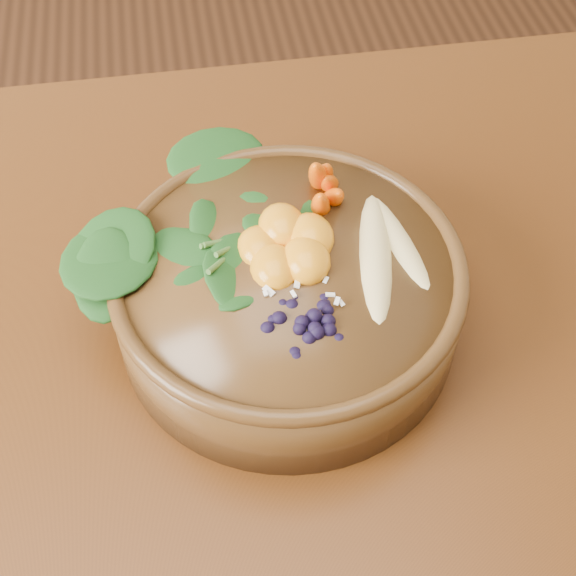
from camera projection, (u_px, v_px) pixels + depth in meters
The scene contains 7 objects.
stoneware_bowl at pixel (288, 296), 0.62m from camera, with size 0.27×0.27×0.07m, color #4F3318.
kale_heap at pixel (221, 202), 0.60m from camera, with size 0.17×0.16×0.04m, color #1B4E19, non-canonical shape.
carrot_cluster at pixel (332, 156), 0.61m from camera, with size 0.05×0.05×0.07m, color #F65E01, non-canonical shape.
banana_halves at pixel (389, 237), 0.59m from camera, with size 0.07×0.15×0.03m.
mandarin_cluster at pixel (286, 236), 0.59m from camera, with size 0.08×0.08×0.03m, color orange, non-canonical shape.
blueberry_pile at pixel (307, 308), 0.54m from camera, with size 0.12×0.09×0.04m, color black, non-canonical shape.
coconut_flakes at pixel (295, 281), 0.58m from camera, with size 0.08×0.06×0.01m, color white, non-canonical shape.
Camera 1 is at (0.23, -0.28, 1.27)m, focal length 50.00 mm.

